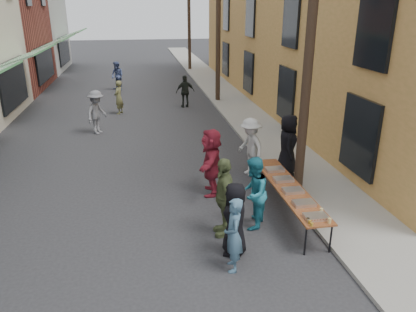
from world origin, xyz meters
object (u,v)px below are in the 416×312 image
object	(u,v)px
guest_front_a	(235,219)
utility_pole_mid	(218,17)
guest_front_c	(253,193)
serving_table	(288,188)
utility_pole_near	(311,31)
server	(288,145)
utility_pole_far	(189,13)
catering_tray_sausage	(316,217)

from	to	relation	value
guest_front_a	utility_pole_mid	bearing A→B (deg)	-167.52
utility_pole_mid	guest_front_c	bearing A→B (deg)	-97.69
utility_pole_mid	serving_table	bearing A→B (deg)	-93.30
utility_pole_near	server	xyz separation A→B (m)	(0.05, 1.13, -3.44)
utility_pole_far	utility_pole_near	bearing A→B (deg)	-90.00
guest_front_c	server	distance (m)	3.39
catering_tray_sausage	server	bearing A→B (deg)	78.43
catering_tray_sausage	server	xyz separation A→B (m)	(0.81, 3.95, 0.27)
serving_table	guest_front_c	size ratio (longest dim) A/B	2.23
server	utility_pole_mid	bearing A→B (deg)	17.64
utility_pole_near	serving_table	world-z (taller)	utility_pole_near
guest_front_a	guest_front_c	size ratio (longest dim) A/B	0.92
guest_front_c	guest_front_a	bearing A→B (deg)	-6.13
utility_pole_near	server	size ratio (longest dim) A/B	4.68
guest_front_a	guest_front_c	world-z (taller)	guest_front_c
catering_tray_sausage	guest_front_a	xyz separation A→B (m)	(-1.78, 0.12, 0.04)
catering_tray_sausage	server	world-z (taller)	server
guest_front_c	catering_tray_sausage	bearing A→B (deg)	71.07
utility_pole_mid	guest_front_c	xyz separation A→B (m)	(-1.85, -13.67, -3.60)
utility_pole_near	server	bearing A→B (deg)	87.47
utility_pole_near	serving_table	size ratio (longest dim) A/B	2.25
utility_pole_far	guest_front_c	distance (m)	25.99
utility_pole_near	guest_front_c	bearing A→B (deg)	-137.87
utility_pole_far	guest_front_c	bearing A→B (deg)	-94.12
utility_pole_mid	guest_front_a	bearing A→B (deg)	-99.80
utility_pole_near	catering_tray_sausage	size ratio (longest dim) A/B	18.00
utility_pole_near	utility_pole_mid	distance (m)	12.00
guest_front_a	server	xyz separation A→B (m)	(2.59, 3.83, 0.23)
guest_front_a	catering_tray_sausage	bearing A→B (deg)	108.42
utility_pole_far	utility_pole_mid	bearing A→B (deg)	-90.00
server	catering_tray_sausage	bearing A→B (deg)	-174.19
utility_pole_far	guest_front_c	xyz separation A→B (m)	(-1.85, -25.67, -3.60)
catering_tray_sausage	utility_pole_far	bearing A→B (deg)	88.38
utility_pole_near	guest_front_c	size ratio (longest dim) A/B	5.01
utility_pole_mid	utility_pole_far	bearing A→B (deg)	90.00
utility_pole_mid	serving_table	world-z (taller)	utility_pole_mid
utility_pole_far	guest_front_a	xyz separation A→B (m)	(-2.54, -26.70, -3.67)
utility_pole_far	guest_front_a	world-z (taller)	utility_pole_far
catering_tray_sausage	server	distance (m)	4.04
utility_pole_near	guest_front_a	bearing A→B (deg)	-133.22
utility_pole_far	catering_tray_sausage	bearing A→B (deg)	-91.62
utility_pole_near	guest_front_a	world-z (taller)	utility_pole_near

